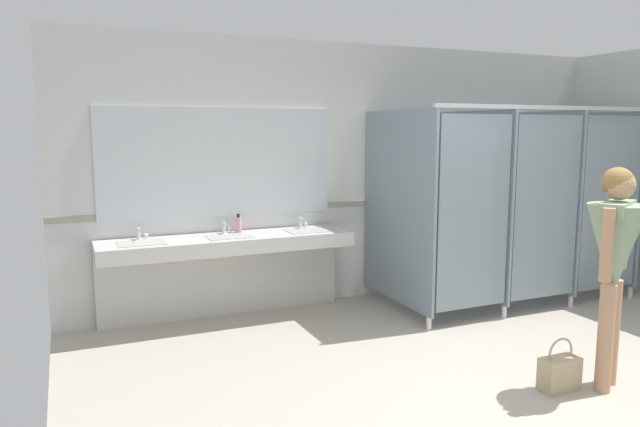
# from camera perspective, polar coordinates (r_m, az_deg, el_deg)

# --- Properties ---
(ground_plane) EXTENTS (6.61, 6.25, 0.10)m
(ground_plane) POSITION_cam_1_polar(r_m,az_deg,el_deg) (4.69, 21.95, -16.58)
(ground_plane) COLOR #B2A899
(wall_back) EXTENTS (6.61, 0.12, 2.78)m
(wall_back) POSITION_cam_1_polar(r_m,az_deg,el_deg) (6.62, 4.55, 4.00)
(wall_back) COLOR silver
(wall_back) RESTS_ON ground_plane
(wall_back_tile_band) EXTENTS (6.61, 0.01, 0.06)m
(wall_back_tile_band) POSITION_cam_1_polar(r_m,az_deg,el_deg) (6.59, 4.78, 1.03)
(wall_back_tile_band) COLOR #9E937F
(wall_back_tile_band) RESTS_ON wall_back
(vanity_counter) EXTENTS (2.44, 0.55, 0.96)m
(vanity_counter) POSITION_cam_1_polar(r_m,az_deg,el_deg) (5.86, -9.02, -4.21)
(vanity_counter) COLOR silver
(vanity_counter) RESTS_ON ground_plane
(mirror_panel) EXTENTS (2.34, 0.02, 1.08)m
(mirror_panel) POSITION_cam_1_polar(r_m,az_deg,el_deg) (5.93, -9.70, 4.86)
(mirror_panel) COLOR silver
(mirror_panel) RESTS_ON wall_back
(bathroom_stalls) EXTENTS (2.73, 1.34, 2.10)m
(bathroom_stalls) POSITION_cam_1_polar(r_m,az_deg,el_deg) (6.61, 18.38, 1.05)
(bathroom_stalls) COLOR gray
(bathroom_stalls) RESTS_ON ground_plane
(person_standing) EXTENTS (0.54, 0.54, 1.61)m
(person_standing) POSITION_cam_1_polar(r_m,az_deg,el_deg) (4.65, 26.62, -3.30)
(person_standing) COLOR tan
(person_standing) RESTS_ON ground_plane
(handbag) EXTENTS (0.29, 0.14, 0.39)m
(handbag) POSITION_cam_1_polar(r_m,az_deg,el_deg) (4.72, 22.18, -14.06)
(handbag) COLOR tan
(handbag) RESTS_ON ground_plane
(soap_dispenser) EXTENTS (0.07, 0.07, 0.19)m
(soap_dispenser) POSITION_cam_1_polar(r_m,az_deg,el_deg) (5.92, -7.91, -1.06)
(soap_dispenser) COLOR #D899B2
(soap_dispenser) RESTS_ON vanity_counter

